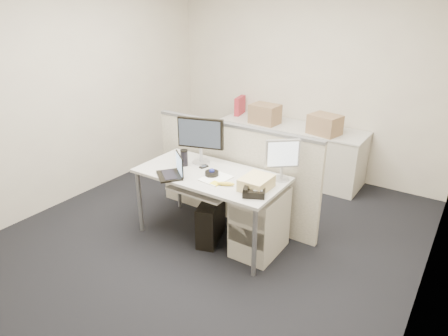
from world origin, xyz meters
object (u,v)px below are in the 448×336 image
Objects in this scene: desk at (211,179)px; laptop at (169,166)px; monitor_main at (201,141)px; desk_phone at (254,192)px.

desk is 0.45m from laptop.
laptop is at bearing -113.06° from monitor_main.
monitor_main is at bearing 144.25° from desk.
monitor_main is 0.48m from laptop.
desk is 0.44m from monitor_main.
laptop is (-0.05, -0.46, -0.14)m from monitor_main.
monitor_main is 0.95m from desk_phone.
desk_phone is (0.90, 0.10, -0.08)m from laptop.
desk is at bearing 81.77° from laptop.
desk is at bearing 138.51° from desk_phone.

